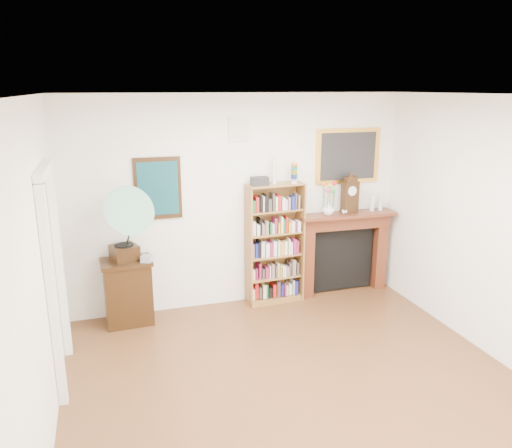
{
  "coord_description": "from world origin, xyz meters",
  "views": [
    {
      "loc": [
        -1.69,
        -3.69,
        2.87
      ],
      "look_at": [
        -0.05,
        1.6,
        1.34
      ],
      "focal_mm": 35.0,
      "sensor_mm": 36.0,
      "label": 1
    }
  ],
  "objects": [
    {
      "name": "teacup",
      "position": [
        1.45,
        2.3,
        1.21
      ],
      "size": [
        0.1,
        0.1,
        0.06
      ],
      "primitive_type": "imported",
      "rotation": [
        0.0,
        0.0,
        -0.39
      ],
      "color": "white",
      "rests_on": "fireplace"
    },
    {
      "name": "gramophone",
      "position": [
        -1.51,
        2.13,
        1.37
      ],
      "size": [
        0.8,
        0.89,
        0.97
      ],
      "rotation": [
        0.0,
        0.0,
        0.33
      ],
      "color": "black",
      "rests_on": "side_cabinet"
    },
    {
      "name": "gilt_painting",
      "position": [
        1.55,
        2.48,
        1.95
      ],
      "size": [
        0.95,
        0.04,
        0.75
      ],
      "color": "gold",
      "rests_on": "back_wall"
    },
    {
      "name": "bottle_left",
      "position": [
        1.9,
        2.36,
        1.3
      ],
      "size": [
        0.07,
        0.07,
        0.24
      ],
      "primitive_type": "cylinder",
      "color": "silver",
      "rests_on": "fireplace"
    },
    {
      "name": "fireplace",
      "position": [
        1.5,
        2.4,
        0.69
      ],
      "size": [
        1.41,
        0.38,
        1.18
      ],
      "rotation": [
        0.0,
        0.0,
        -0.04
      ],
      "color": "#4D2212",
      "rests_on": "floor"
    },
    {
      "name": "room",
      "position": [
        0.0,
        0.0,
        1.4
      ],
      "size": [
        4.51,
        5.01,
        2.81
      ],
      "color": "brown",
      "rests_on": "ground"
    },
    {
      "name": "mantel_clock",
      "position": [
        1.54,
        2.34,
        1.43
      ],
      "size": [
        0.23,
        0.15,
        0.51
      ],
      "rotation": [
        0.0,
        0.0,
        0.11
      ],
      "color": "black",
      "rests_on": "fireplace"
    },
    {
      "name": "cd_stack",
      "position": [
        -1.26,
        2.14,
        0.87
      ],
      "size": [
        0.16,
        0.16,
        0.08
      ],
      "primitive_type": "cube",
      "rotation": [
        0.0,
        0.0,
        -0.4
      ],
      "color": "silver",
      "rests_on": "side_cabinet"
    },
    {
      "name": "bookshelf",
      "position": [
        0.45,
        2.34,
        0.92
      ],
      "size": [
        0.78,
        0.32,
        1.9
      ],
      "rotation": [
        0.0,
        0.0,
        0.07
      ],
      "color": "brown",
      "rests_on": "floor"
    },
    {
      "name": "door_casing",
      "position": [
        -2.21,
        1.2,
        1.26
      ],
      "size": [
        0.08,
        1.02,
        2.17
      ],
      "color": "white",
      "rests_on": "left_wall"
    },
    {
      "name": "bottle_right",
      "position": [
        2.04,
        2.36,
        1.28
      ],
      "size": [
        0.06,
        0.06,
        0.2
      ],
      "primitive_type": "cylinder",
      "color": "silver",
      "rests_on": "fireplace"
    },
    {
      "name": "teal_poster",
      "position": [
        -1.05,
        2.48,
        1.65
      ],
      "size": [
        0.58,
        0.04,
        0.78
      ],
      "color": "black",
      "rests_on": "back_wall"
    },
    {
      "name": "flower_vase",
      "position": [
        1.21,
        2.32,
        1.26
      ],
      "size": [
        0.21,
        0.21,
        0.17
      ],
      "primitive_type": "imported",
      "rotation": [
        0.0,
        0.0,
        -0.4
      ],
      "color": "white",
      "rests_on": "fireplace"
    },
    {
      "name": "small_picture",
      "position": [
        0.0,
        2.48,
        2.35
      ],
      "size": [
        0.26,
        0.04,
        0.3
      ],
      "color": "white",
      "rests_on": "back_wall"
    },
    {
      "name": "side_cabinet",
      "position": [
        -1.5,
        2.26,
        0.41
      ],
      "size": [
        0.62,
        0.47,
        0.83
      ],
      "primitive_type": "cube",
      "rotation": [
        0.0,
        0.0,
        0.04
      ],
      "color": "black",
      "rests_on": "floor"
    }
  ]
}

